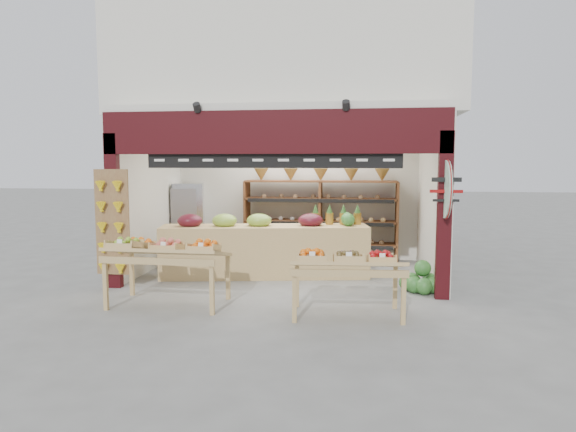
% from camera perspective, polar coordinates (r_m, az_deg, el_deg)
% --- Properties ---
extents(ground, '(60.00, 60.00, 0.00)m').
position_cam_1_polar(ground, '(9.66, -0.76, -6.96)').
color(ground, slate).
rests_on(ground, ground).
extents(shop_structure, '(6.36, 5.12, 5.40)m').
position_cam_1_polar(shop_structure, '(11.15, 0.51, 15.06)').
color(shop_structure, silver).
rests_on(shop_structure, ground).
extents(banana_board, '(0.60, 0.15, 1.80)m').
position_cam_1_polar(banana_board, '(9.19, -19.01, -0.89)').
color(banana_board, olive).
rests_on(banana_board, ground).
extents(gift_sign, '(0.04, 0.93, 0.92)m').
position_cam_1_polar(gift_sign, '(8.27, 17.16, 2.85)').
color(gift_sign, '#C3F6DE').
rests_on(gift_sign, ground).
extents(back_shelving, '(3.34, 0.55, 2.03)m').
position_cam_1_polar(back_shelving, '(11.22, 3.63, 1.25)').
color(back_shelving, brown).
rests_on(back_shelving, ground).
extents(refrigerator, '(0.80, 0.80, 1.70)m').
position_cam_1_polar(refrigerator, '(11.81, -10.94, -0.52)').
color(refrigerator, silver).
rests_on(refrigerator, ground).
extents(cardboard_stack, '(1.07, 0.78, 0.71)m').
position_cam_1_polar(cardboard_stack, '(10.75, -10.91, -4.33)').
color(cardboard_stack, beige).
rests_on(cardboard_stack, ground).
extents(mid_counter, '(3.96, 1.42, 1.20)m').
position_cam_1_polar(mid_counter, '(9.74, -2.67, -3.67)').
color(mid_counter, tan).
rests_on(mid_counter, ground).
extents(display_table_left, '(1.74, 0.99, 1.09)m').
position_cam_1_polar(display_table_left, '(8.08, -13.77, -3.63)').
color(display_table_left, tan).
rests_on(display_table_left, ground).
extents(display_table_right, '(1.64, 0.99, 1.01)m').
position_cam_1_polar(display_table_right, '(7.31, 6.12, -4.97)').
color(display_table_right, tan).
rests_on(display_table_right, ground).
extents(watermelon_pile, '(0.68, 0.68, 0.53)m').
position_cam_1_polar(watermelon_pile, '(8.96, 14.50, -7.03)').
color(watermelon_pile, '#1A4F1C').
rests_on(watermelon_pile, ground).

